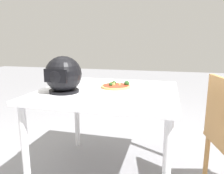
% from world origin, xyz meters
% --- Properties ---
extents(ground_plane, '(14.00, 14.00, 0.00)m').
position_xyz_m(ground_plane, '(0.00, 0.00, 0.00)').
color(ground_plane, gray).
extents(dining_table, '(1.07, 1.00, 0.75)m').
position_xyz_m(dining_table, '(0.00, 0.00, 0.67)').
color(dining_table, white).
rests_on(dining_table, ground).
extents(pizza_plate, '(0.29, 0.29, 0.01)m').
position_xyz_m(pizza_plate, '(-0.05, -0.04, 0.76)').
color(pizza_plate, white).
rests_on(pizza_plate, dining_table).
extents(pizza, '(0.24, 0.24, 0.06)m').
position_xyz_m(pizza, '(-0.06, -0.05, 0.78)').
color(pizza, tan).
rests_on(pizza, pizza_plate).
extents(motorcycle_helmet, '(0.27, 0.27, 0.27)m').
position_xyz_m(motorcycle_helmet, '(0.30, 0.16, 0.88)').
color(motorcycle_helmet, black).
rests_on(motorcycle_helmet, dining_table).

